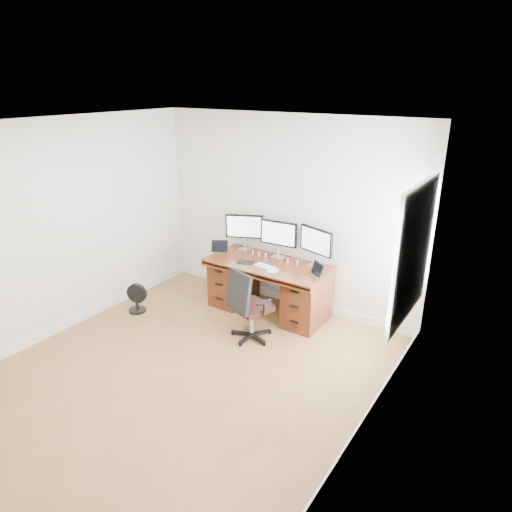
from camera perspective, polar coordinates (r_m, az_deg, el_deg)
The scene contains 21 objects.
ground at distance 5.34m, azimuth -9.19°, elevation -14.50°, with size 4.50×4.50×0.00m, color brown.
back_wall at distance 6.41m, azimuth 3.71°, elevation 5.36°, with size 4.00×0.10×2.70m, color white.
right_wall at distance 3.81m, azimuth 13.79°, elevation -6.58°, with size 0.10×4.50×2.70m.
desk at distance 6.40m, azimuth 1.63°, elevation -3.69°, with size 1.70×0.80×0.75m.
office_chair at distance 5.77m, azimuth -0.93°, elevation -7.59°, with size 0.64×0.64×0.95m.
floor_fan at distance 6.69m, azimuth -14.74°, elevation -5.15°, with size 0.29×0.24×0.42m.
monitor_left at distance 6.64m, azimuth -1.48°, elevation 3.56°, with size 0.51×0.26×0.53m.
monitor_center at distance 6.34m, azimuth 2.83°, elevation 2.69°, with size 0.55×0.15×0.53m.
monitor_right at distance 6.08m, azimuth 7.53°, elevation 1.72°, with size 0.54×0.20×0.53m.
tablet_left at distance 6.60m, azimuth -4.62°, elevation 1.10°, with size 0.24×0.17×0.19m.
tablet_right at distance 5.83m, azimuth 7.62°, elevation -1.79°, with size 0.23×0.20×0.19m.
keyboard at distance 6.11m, azimuth 1.11°, elevation -1.31°, with size 0.30×0.13×0.01m, color white.
trackpad at distance 5.98m, azimuth 2.09°, elevation -1.85°, with size 0.14×0.14×0.01m, color #B8BABF.
drawing_tablet at distance 6.26m, azimuth -1.28°, elevation -0.77°, with size 0.22×0.14×0.01m, color black.
phone at distance 6.21m, azimuth 1.20°, elevation -0.95°, with size 0.12×0.06×0.01m, color black.
figurine_purple at distance 6.52m, azimuth -0.42°, elevation 0.51°, with size 0.03×0.03×0.08m.
figurine_yellow at distance 6.46m, azimuth 0.36°, elevation 0.33°, with size 0.03×0.03×0.08m.
figurine_blue at distance 6.41m, azimuth 1.22°, elevation 0.13°, with size 0.03×0.03×0.08m.
figurine_brown at distance 6.28m, azimuth 3.30°, elevation -0.36°, with size 0.03×0.03×0.08m.
figurine_pink at distance 6.24m, azimuth 3.97°, elevation -0.51°, with size 0.03×0.03×0.08m.
figurine_orange at distance 6.17m, azimuth 5.18°, elevation -0.79°, with size 0.03×0.03×0.08m.
Camera 1 is at (3.04, -3.12, 3.08)m, focal length 32.00 mm.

